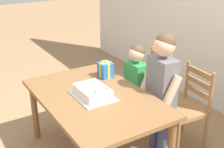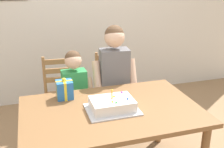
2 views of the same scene
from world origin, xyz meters
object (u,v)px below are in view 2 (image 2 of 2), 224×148
object	(u,v)px
chair_left	(62,96)
child_younger	(75,90)
child_older	(114,73)
gift_box_red_large	(65,90)
chair_right	(114,90)
birthday_cake	(112,105)
dining_table	(111,118)

from	to	relation	value
chair_left	child_younger	bearing A→B (deg)	-70.68
child_older	child_younger	xyz separation A→B (m)	(-0.44, 0.00, -0.15)
gift_box_red_large	chair_right	world-z (taller)	gift_box_red_large
child_younger	child_older	bearing A→B (deg)	-0.07
child_younger	birthday_cake	bearing A→B (deg)	-72.76
chair_right	child_younger	bearing A→B (deg)	-150.98
birthday_cake	child_younger	bearing A→B (deg)	107.24
dining_table	birthday_cake	distance (m)	0.14
chair_right	chair_left	bearing A→B (deg)	180.00
chair_left	chair_right	xyz separation A→B (m)	(0.64, -0.00, 0.00)
dining_table	chair_right	bearing A→B (deg)	71.31
gift_box_red_large	chair_left	size ratio (longest dim) A/B	0.22
child_older	birthday_cake	bearing A→B (deg)	-108.91
gift_box_red_large	chair_left	distance (m)	0.71
chair_left	child_younger	xyz separation A→B (m)	(0.10, -0.30, 0.19)
chair_left	dining_table	bearing A→B (deg)	-71.71
chair_right	child_younger	xyz separation A→B (m)	(-0.53, -0.30, 0.19)
dining_table	child_younger	world-z (taller)	child_younger
dining_table	child_older	distance (m)	0.71
chair_left	chair_right	bearing A→B (deg)	-0.00
birthday_cake	chair_right	bearing A→B (deg)	71.78
chair_left	birthday_cake	bearing A→B (deg)	-72.12
gift_box_red_large	child_older	xyz separation A→B (m)	(0.59, 0.32, -0.01)
birthday_cake	chair_left	xyz separation A→B (m)	(-0.31, 0.97, -0.31)
dining_table	birthday_cake	size ratio (longest dim) A/B	3.49
chair_right	dining_table	bearing A→B (deg)	-108.69
gift_box_red_large	child_older	size ratio (longest dim) A/B	0.16
birthday_cake	child_younger	world-z (taller)	child_younger
dining_table	chair_left	distance (m)	1.02
gift_box_red_large	chair_right	distance (m)	0.98
gift_box_red_large	child_younger	xyz separation A→B (m)	(0.14, 0.32, -0.15)
child_younger	dining_table	bearing A→B (deg)	-72.18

